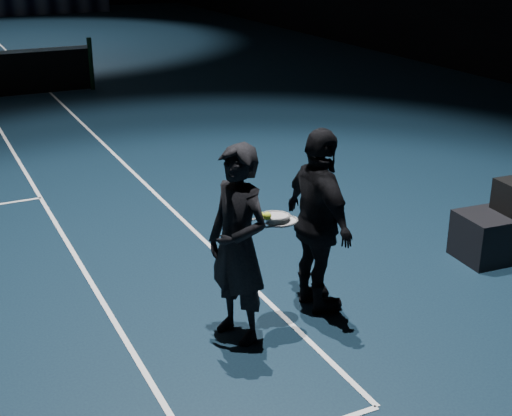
{
  "coord_description": "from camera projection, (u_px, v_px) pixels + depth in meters",
  "views": [
    {
      "loc": [
        2.82,
        -15.33,
        3.22
      ],
      "look_at": [
        5.2,
        -10.48,
        1.11
      ],
      "focal_mm": 50.0,
      "sensor_mm": 36.0,
      "label": 1
    }
  ],
  "objects": [
    {
      "name": "net_post_right",
      "position": [
        91.0,
        64.0,
        15.26
      ],
      "size": [
        0.1,
        0.1,
        1.1
      ],
      "primitive_type": "cylinder",
      "color": "black",
      "rests_on": "floor"
    },
    {
      "name": "player_a",
      "position": [
        238.0,
        245.0,
        5.77
      ],
      "size": [
        0.58,
        0.71,
        1.68
      ],
      "primitive_type": "imported",
      "rotation": [
        0.0,
        0.0,
        -1.25
      ],
      "color": "black",
      "rests_on": "floor"
    },
    {
      "name": "player_b",
      "position": [
        319.0,
        222.0,
        6.22
      ],
      "size": [
        0.43,
        0.99,
        1.68
      ],
      "primitive_type": "imported",
      "rotation": [
        0.0,
        0.0,
        1.56
      ],
      "color": "black",
      "rests_on": "floor"
    },
    {
      "name": "racket_lower",
      "position": [
        282.0,
        221.0,
        5.97
      ],
      "size": [
        0.71,
        0.32,
        0.03
      ],
      "primitive_type": null,
      "rotation": [
        0.0,
        0.0,
        0.16
      ],
      "color": "black",
      "rests_on": "player_a"
    },
    {
      "name": "racket_upper",
      "position": [
        275.0,
        216.0,
        5.96
      ],
      "size": [
        0.71,
        0.37,
        0.1
      ],
      "primitive_type": null,
      "rotation": [
        0.0,
        0.1,
        0.23
      ],
      "color": "black",
      "rests_on": "player_b"
    },
    {
      "name": "tennis_balls",
      "position": [
        263.0,
        213.0,
        5.83
      ],
      "size": [
        0.12,
        0.1,
        0.12
      ],
      "primitive_type": null,
      "color": "yellow",
      "rests_on": "racket_upper"
    }
  ]
}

